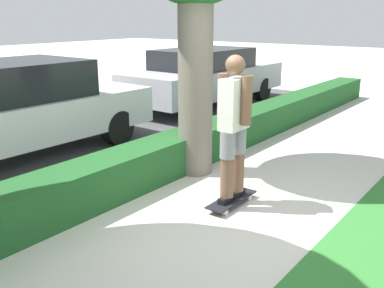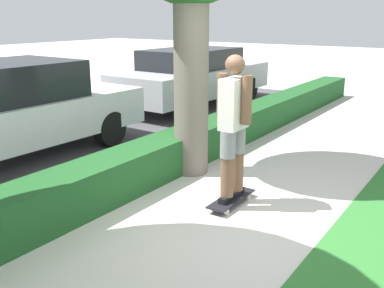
# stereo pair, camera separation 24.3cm
# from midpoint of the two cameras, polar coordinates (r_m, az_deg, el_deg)

# --- Properties ---
(ground_plane) EXTENTS (60.00, 60.00, 0.00)m
(ground_plane) POSITION_cam_midpoint_polar(r_m,az_deg,el_deg) (5.11, 3.01, -10.12)
(ground_plane) COLOR beige
(street_asphalt) EXTENTS (18.01, 5.00, 0.01)m
(street_asphalt) POSITION_cam_midpoint_polar(r_m,az_deg,el_deg) (7.96, -23.80, -1.73)
(street_asphalt) COLOR #474749
(street_asphalt) RESTS_ON ground_plane
(hedge_row) EXTENTS (18.01, 0.60, 0.54)m
(hedge_row) POSITION_cam_midpoint_polar(r_m,az_deg,el_deg) (5.92, -10.35, -3.78)
(hedge_row) COLOR #1E5123
(hedge_row) RESTS_ON ground_plane
(skateboard) EXTENTS (0.82, 0.24, 0.09)m
(skateboard) POSITION_cam_midpoint_polar(r_m,az_deg,el_deg) (5.56, 3.78, -7.01)
(skateboard) COLOR black
(skateboard) RESTS_ON ground_plane
(skater_person) EXTENTS (0.51, 0.45, 1.73)m
(skater_person) POSITION_cam_midpoint_polar(r_m,az_deg,el_deg) (5.27, 3.97, 2.48)
(skater_person) COLOR black
(skater_person) RESTS_ON skateboard
(parked_car_middle) EXTENTS (4.41, 1.97, 1.54)m
(parked_car_middle) POSITION_cam_midpoint_polar(r_m,az_deg,el_deg) (7.84, -23.16, 4.05)
(parked_car_middle) COLOR silver
(parked_car_middle) RESTS_ON ground_plane
(parked_car_rear) EXTENTS (4.81, 1.88, 1.45)m
(parked_car_rear) POSITION_cam_midpoint_polar(r_m,az_deg,el_deg) (11.52, -0.40, 8.63)
(parked_car_rear) COLOR #B7B7BC
(parked_car_rear) RESTS_ON ground_plane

